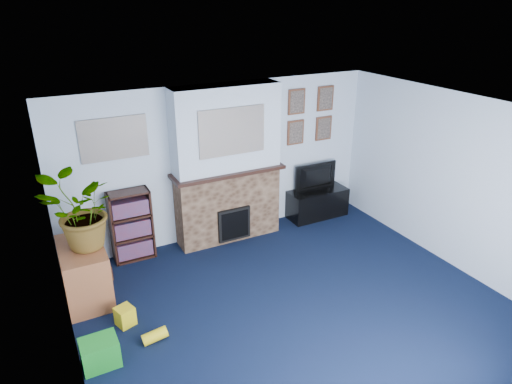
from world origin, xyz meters
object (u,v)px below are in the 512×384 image
television (318,177)px  sideboard (85,273)px  bookshelf (131,227)px  tv_stand (317,204)px

television → sideboard: 3.97m
sideboard → television: bearing=9.3°
bookshelf → sideboard: bearing=-137.5°
television → bookshelf: size_ratio=0.74×
tv_stand → bookshelf: size_ratio=0.98×
tv_stand → sideboard: bearing=-171.0°
bookshelf → sideboard: (-0.76, -0.69, -0.15)m
bookshelf → tv_stand: bearing=-1.4°
tv_stand → sideboard: 3.96m
bookshelf → television: bearing=-1.0°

